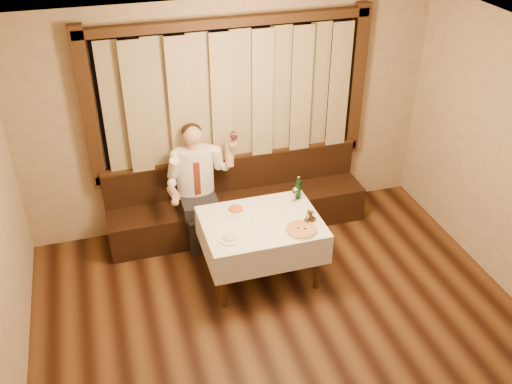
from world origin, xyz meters
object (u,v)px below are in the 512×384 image
object	(u,v)px
pizza	(301,230)
pasta_red	(236,208)
green_bottle	(298,189)
seated_man	(197,177)
pasta_cream	(229,237)
dining_table	(261,229)
banquette	(237,205)
cruet_caddy	(310,218)

from	to	relation	value
pizza	pasta_red	world-z (taller)	pasta_red
green_bottle	seated_man	bearing A→B (deg)	148.98
pasta_cream	dining_table	bearing A→B (deg)	28.70
pasta_red	seated_man	distance (m)	0.73
pasta_red	green_bottle	distance (m)	0.75
green_bottle	seated_man	size ratio (longest dim) A/B	0.19
banquette	pasta_cream	distance (m)	1.40
pasta_red	seated_man	world-z (taller)	seated_man
pasta_cream	seated_man	size ratio (longest dim) A/B	0.15
pasta_cream	green_bottle	distance (m)	1.09
pasta_red	cruet_caddy	world-z (taller)	cruet_caddy
cruet_caddy	banquette	bearing A→B (deg)	89.06
pizza	pasta_red	distance (m)	0.79
green_bottle	pasta_red	bearing A→B (deg)	-176.63
pizza	seated_man	world-z (taller)	seated_man
dining_table	green_bottle	xyz separation A→B (m)	(0.53, 0.31, 0.23)
pasta_red	cruet_caddy	xyz separation A→B (m)	(0.70, -0.43, 0.01)
dining_table	seated_man	world-z (taller)	seated_man
seated_man	banquette	bearing A→B (deg)	10.22
banquette	dining_table	xyz separation A→B (m)	(0.00, -1.02, 0.34)
pizza	green_bottle	world-z (taller)	green_bottle
pasta_cream	pasta_red	bearing A→B (deg)	68.12
pasta_red	dining_table	bearing A→B (deg)	-51.30
cruet_caddy	pasta_cream	bearing A→B (deg)	160.64
banquette	green_bottle	xyz separation A→B (m)	(0.53, -0.71, 0.57)
cruet_caddy	seated_man	size ratio (longest dim) A/B	0.09
banquette	pizza	world-z (taller)	banquette
pasta_red	pasta_cream	xyz separation A→B (m)	(-0.20, -0.49, -0.01)
banquette	pizza	size ratio (longest dim) A/B	9.30
pizza	cruet_caddy	distance (m)	0.20
seated_man	dining_table	bearing A→B (deg)	-61.55
pasta_red	seated_man	bearing A→B (deg)	113.67
banquette	dining_table	size ratio (longest dim) A/B	2.52
pasta_red	cruet_caddy	size ratio (longest dim) A/B	1.96
cruet_caddy	seated_man	xyz separation A→B (m)	(-0.99, 1.09, 0.05)
pasta_red	pizza	bearing A→B (deg)	-45.18
pasta_cream	seated_man	distance (m)	1.16
dining_table	pasta_red	distance (m)	0.37
cruet_caddy	pizza	bearing A→B (deg)	-160.65
pasta_cream	cruet_caddy	xyz separation A→B (m)	(0.90, 0.06, 0.02)
dining_table	cruet_caddy	size ratio (longest dim) A/B	9.21
banquette	cruet_caddy	size ratio (longest dim) A/B	23.21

